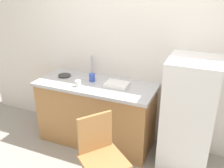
# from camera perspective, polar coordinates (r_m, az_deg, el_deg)

# --- Properties ---
(back_wall) EXTENTS (4.80, 0.10, 2.41)m
(back_wall) POSITION_cam_1_polar(r_m,az_deg,el_deg) (3.20, 4.57, 7.18)
(back_wall) COLOR white
(back_wall) RESTS_ON ground_plane
(cabinet_base) EXTENTS (1.49, 0.60, 0.82)m
(cabinet_base) POSITION_cam_1_polar(r_m,az_deg,el_deg) (3.34, -3.65, -6.94)
(cabinet_base) COLOR #A87542
(cabinet_base) RESTS_ON ground_plane
(countertop) EXTENTS (1.53, 0.64, 0.04)m
(countertop) POSITION_cam_1_polar(r_m,az_deg,el_deg) (3.15, -3.84, -0.15)
(countertop) COLOR #B7B7BC
(countertop) RESTS_ON cabinet_base
(faucet) EXTENTS (0.02, 0.02, 0.27)m
(faucet) POSITION_cam_1_polar(r_m,az_deg,el_deg) (3.37, -4.66, 4.31)
(faucet) COLOR #B7B7BC
(faucet) RESTS_ON countertop
(refrigerator) EXTENTS (0.54, 0.60, 1.32)m
(refrigerator) POSITION_cam_1_polar(r_m,az_deg,el_deg) (2.95, 17.17, -6.82)
(refrigerator) COLOR white
(refrigerator) RESTS_ON ground_plane
(chair) EXTENTS (0.56, 0.56, 0.89)m
(chair) POSITION_cam_1_polar(r_m,az_deg,el_deg) (2.50, -2.56, -16.16)
(chair) COLOR #A87542
(chair) RESTS_ON ground_plane
(dish_tray) EXTENTS (0.28, 0.20, 0.05)m
(dish_tray) POSITION_cam_1_polar(r_m,az_deg,el_deg) (3.02, 1.15, -0.15)
(dish_tray) COLOR white
(dish_tray) RESTS_ON countertop
(hotplate) EXTENTS (0.17, 0.17, 0.02)m
(hotplate) POSITION_cam_1_polar(r_m,az_deg,el_deg) (3.41, -10.90, 1.91)
(hotplate) COLOR #2D2D2D
(hotplate) RESTS_ON countertop
(cup_white) EXTENTS (0.07, 0.07, 0.08)m
(cup_white) POSITION_cam_1_polar(r_m,az_deg,el_deg) (3.05, -7.82, 0.12)
(cup_white) COLOR white
(cup_white) RESTS_ON countertop
(cup_blue) EXTENTS (0.08, 0.08, 0.10)m
(cup_blue) POSITION_cam_1_polar(r_m,az_deg,el_deg) (3.19, -4.62, 1.53)
(cup_blue) COLOR blue
(cup_blue) RESTS_ON countertop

